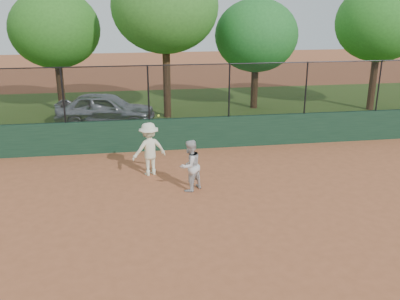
{
  "coord_description": "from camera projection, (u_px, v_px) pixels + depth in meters",
  "views": [
    {
      "loc": [
        -1.12,
        -10.05,
        5.35
      ],
      "look_at": [
        0.8,
        2.2,
        1.2
      ],
      "focal_mm": 40.0,
      "sensor_mm": 36.0,
      "label": 1
    }
  ],
  "objects": [
    {
      "name": "tree_1",
      "position": [
        55.0,
        29.0,
        21.42
      ],
      "size": [
        4.33,
        3.94,
        5.94
      ],
      "color": "#402816",
      "rests_on": "ground"
    },
    {
      "name": "tree_4",
      "position": [
        380.0,
        23.0,
        21.78
      ],
      "size": [
        4.41,
        4.0,
        6.26
      ],
      "color": "#4C2F1B",
      "rests_on": "ground"
    },
    {
      "name": "tree_2",
      "position": [
        165.0,
        7.0,
        20.06
      ],
      "size": [
        4.87,
        4.43,
        7.23
      ],
      "color": "#492F1A",
      "rests_on": "ground"
    },
    {
      "name": "back_wall",
      "position": [
        163.0,
        134.0,
        16.71
      ],
      "size": [
        26.0,
        0.2,
        1.2
      ],
      "primitive_type": "cube",
      "color": "#1C3E29",
      "rests_on": "ground"
    },
    {
      "name": "grass_strip",
      "position": [
        154.0,
        112.0,
        22.52
      ],
      "size": [
        36.0,
        12.0,
        0.01
      ],
      "primitive_type": "cube",
      "color": "#304F18",
      "rests_on": "ground"
    },
    {
      "name": "player_main",
      "position": [
        149.0,
        149.0,
        14.21
      ],
      "size": [
        1.27,
        0.97,
        2.03
      ],
      "color": "white",
      "rests_on": "ground"
    },
    {
      "name": "fence_assembly",
      "position": [
        161.0,
        91.0,
        16.18
      ],
      "size": [
        26.0,
        0.06,
        2.0
      ],
      "color": "black",
      "rests_on": "back_wall"
    },
    {
      "name": "player_second",
      "position": [
        190.0,
        166.0,
        13.04
      ],
      "size": [
        0.96,
        0.93,
        1.55
      ],
      "primitive_type": "imported",
      "rotation": [
        0.0,
        0.0,
        3.8
      ],
      "color": "silver",
      "rests_on": "ground"
    },
    {
      "name": "parked_car",
      "position": [
        106.0,
        109.0,
        20.0
      ],
      "size": [
        4.64,
        2.58,
        1.49
      ],
      "primitive_type": "imported",
      "rotation": [
        0.0,
        0.0,
        1.38
      ],
      "color": "#A7ACB1",
      "rests_on": "ground"
    },
    {
      "name": "tree_3",
      "position": [
        256.0,
        36.0,
        22.35
      ],
      "size": [
        4.21,
        3.83,
        5.53
      ],
      "color": "#3F2815",
      "rests_on": "ground"
    },
    {
      "name": "ground",
      "position": [
        182.0,
        224.0,
        11.28
      ],
      "size": [
        80.0,
        80.0,
        0.0
      ],
      "primitive_type": "plane",
      "color": "#B05E38",
      "rests_on": "ground"
    }
  ]
}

